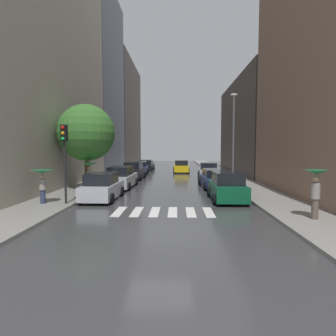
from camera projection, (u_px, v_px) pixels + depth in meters
ground_plane at (171, 174)px, 34.38m from camera, size 28.00×72.00×0.04m
sidewalk_left at (120, 173)px, 34.58m from camera, size 3.00×72.00×0.15m
sidewalk_right at (223, 173)px, 34.18m from camera, size 3.00×72.00×0.15m
crosswalk_stripes at (164, 212)px, 13.71m from camera, size 4.95×2.20×0.01m
building_left_near at (27, 24)px, 21.26m from camera, size 6.00×21.34×25.63m
building_left_mid at (94, 83)px, 38.60m from camera, size 6.00×12.65×24.87m
building_left_far at (120, 114)px, 55.81m from camera, size 6.00×20.05×20.29m
building_right_mid at (257, 127)px, 35.37m from camera, size 6.00×19.75×11.83m
parked_car_left_nearest at (102, 187)px, 16.86m from camera, size 2.08×4.06×1.69m
parked_car_left_second at (121, 178)px, 22.08m from camera, size 2.17×4.77×1.75m
parked_car_left_third at (134, 171)px, 28.25m from camera, size 2.14×4.23×1.80m
parked_car_left_fourth at (140, 168)px, 34.51m from camera, size 2.17×4.59×1.56m
parked_car_left_fifth at (147, 165)px, 40.10m from camera, size 2.09×4.69×1.53m
parked_car_right_nearest at (227, 187)px, 16.59m from camera, size 2.07×4.05×1.77m
parked_car_right_second at (215, 179)px, 22.02m from camera, size 2.34×4.81×1.53m
parked_car_right_third at (208, 171)px, 28.74m from camera, size 2.22×4.31×1.70m
taxi_midroad at (181, 167)px, 36.42m from camera, size 2.10×4.54×1.81m
pedestrian_foreground at (316, 185)px, 11.64m from camera, size 0.92×0.92×2.12m
pedestrian_near_tree at (90, 170)px, 19.08m from camera, size 1.11×1.11×2.03m
pedestrian_by_kerb at (42, 178)px, 15.00m from camera, size 1.18×1.18×1.85m
street_tree_left at (86, 133)px, 20.02m from camera, size 4.14×4.14×6.24m
traffic_light_left_corner at (64, 146)px, 14.83m from camera, size 0.30×0.42×4.30m
lamp_post_right at (233, 132)px, 23.61m from camera, size 0.60×0.28×7.73m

